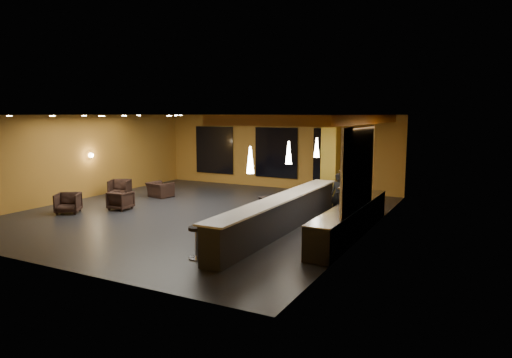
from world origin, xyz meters
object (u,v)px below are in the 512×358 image
at_px(bar_stool_0, 196,238).
at_px(armchair_b, 121,200).
at_px(prep_counter, 351,221).
at_px(armchair_d, 160,190).
at_px(column, 331,160).
at_px(bar_stool_3, 265,206).
at_px(bar_stool_1, 222,228).
at_px(staff_a, 338,195).
at_px(pendant_0, 250,160).
at_px(armchair_a, 68,203).
at_px(bar_counter, 282,215).
at_px(pendant_1, 289,153).
at_px(pendant_2, 317,147).
at_px(staff_c, 352,189).
at_px(bar_stool_5, 304,195).
at_px(armchair_c, 120,188).
at_px(bar_stool_4, 284,201).
at_px(bar_stool_2, 243,217).
at_px(staff_b, 350,191).

bearing_deg(bar_stool_0, armchair_b, 148.94).
xyz_separation_m(prep_counter, armchair_d, (-8.99, 2.35, -0.11)).
distance_m(column, bar_stool_3, 4.17).
bearing_deg(bar_stool_1, staff_a, 70.02).
bearing_deg(pendant_0, armchair_a, 174.37).
relative_size(bar_counter, bar_stool_0, 9.95).
relative_size(pendant_0, pendant_1, 1.00).
bearing_deg(bar_stool_1, armchair_d, 141.38).
relative_size(column, pendant_0, 5.00).
height_order(armchair_b, bar_stool_0, bar_stool_0).
height_order(armchair_b, bar_stool_3, bar_stool_3).
bearing_deg(armchair_d, staff_a, -169.08).
xyz_separation_m(prep_counter, bar_stool_3, (-2.92, 0.21, 0.12)).
bearing_deg(armchair_a, bar_stool_1, -39.75).
height_order(armchair_b, armchair_d, armchair_b).
distance_m(bar_counter, pendant_2, 3.52).
distance_m(staff_a, staff_c, 0.66).
bearing_deg(prep_counter, staff_a, 115.74).
bearing_deg(staff_a, bar_stool_1, -102.89).
bearing_deg(armchair_b, bar_stool_5, -153.92).
xyz_separation_m(armchair_c, bar_stool_0, (7.71, -5.40, 0.13)).
distance_m(column, bar_stool_4, 3.00).
bearing_deg(armchair_d, bar_stool_2, 161.08).
height_order(staff_c, armchair_d, staff_c).
height_order(pendant_1, armchair_c, pendant_1).
bearing_deg(prep_counter, column, 116.00).
height_order(column, armchair_b, column).
distance_m(prep_counter, column, 4.75).
distance_m(prep_counter, pendant_1, 2.77).
bearing_deg(bar_stool_3, staff_b, 47.83).
height_order(armchair_d, bar_stool_5, bar_stool_5).
height_order(column, pendant_0, column).
bearing_deg(armchair_c, bar_stool_1, -55.55).
height_order(column, bar_stool_2, column).
bearing_deg(staff_c, armchair_c, 167.99).
bearing_deg(bar_stool_0, armchair_d, 134.90).
height_order(bar_counter, prep_counter, bar_counter).
bearing_deg(column, staff_b, -50.91).
relative_size(column, bar_stool_0, 4.35).
height_order(bar_stool_3, bar_stool_5, bar_stool_3).
xyz_separation_m(pendant_1, staff_c, (1.22, 2.81, -1.43)).
relative_size(pendant_2, bar_stool_0, 0.87).
relative_size(staff_c, armchair_c, 2.17).
relative_size(bar_stool_2, bar_stool_4, 0.91).
height_order(bar_counter, staff_b, staff_b).
distance_m(bar_stool_0, bar_stool_5, 6.97).
relative_size(prep_counter, bar_stool_0, 7.46).
xyz_separation_m(column, pendant_1, (0.00, -4.10, 0.60)).
bearing_deg(pendant_0, pendant_1, 90.00).
bearing_deg(pendant_2, bar_stool_4, -128.01).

